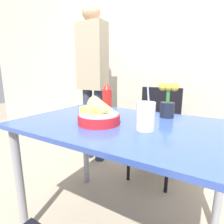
% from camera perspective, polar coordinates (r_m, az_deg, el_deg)
% --- Properties ---
extents(wall_window, '(7.00, 0.06, 2.60)m').
position_cam_1_polar(wall_window, '(2.17, 19.62, 19.29)').
color(wall_window, '#B7B2A3').
rests_on(wall_window, ground_plane).
extents(dining_table, '(1.18, 0.76, 0.74)m').
position_cam_1_polar(dining_table, '(1.03, 3.05, -8.98)').
color(dining_table, '#334C9E').
rests_on(dining_table, ground_plane).
extents(chair_far_window, '(0.40, 0.40, 0.88)m').
position_cam_1_polar(chair_far_window, '(1.80, 14.58, -3.89)').
color(chair_far_window, black).
rests_on(chair_far_window, ground_plane).
extents(food_basket, '(0.23, 0.23, 0.15)m').
position_cam_1_polar(food_basket, '(0.95, -3.93, -0.75)').
color(food_basket, red).
rests_on(food_basket, dining_table).
extents(ketchup_bottle, '(0.06, 0.06, 0.22)m').
position_cam_1_polar(ketchup_bottle, '(1.13, -1.65, 4.03)').
color(ketchup_bottle, red).
rests_on(ketchup_bottle, dining_table).
extents(drink_cup, '(0.09, 0.09, 0.24)m').
position_cam_1_polar(drink_cup, '(0.86, 10.89, -1.62)').
color(drink_cup, silver).
rests_on(drink_cup, dining_table).
extents(flower_vase, '(0.12, 0.09, 0.22)m').
position_cam_1_polar(flower_vase, '(1.15, 17.70, 3.23)').
color(flower_vase, black).
rests_on(flower_vase, dining_table).
extents(person_standing, '(0.32, 0.19, 1.73)m').
position_cam_1_polar(person_standing, '(1.99, -6.36, 12.10)').
color(person_standing, '#2D3347').
rests_on(person_standing, ground_plane).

